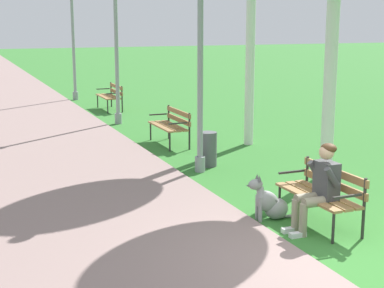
# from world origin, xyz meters

# --- Properties ---
(ground_plane) EXTENTS (120.00, 120.00, 0.00)m
(ground_plane) POSITION_xyz_m (0.00, 0.00, 0.00)
(ground_plane) COLOR #33752D
(park_bench_near) EXTENTS (0.55, 1.50, 0.85)m
(park_bench_near) POSITION_xyz_m (0.59, 1.34, 0.51)
(park_bench_near) COLOR olive
(park_bench_near) RESTS_ON ground
(park_bench_mid) EXTENTS (0.55, 1.50, 0.85)m
(park_bench_mid) POSITION_xyz_m (0.53, 7.44, 0.51)
(park_bench_mid) COLOR olive
(park_bench_mid) RESTS_ON ground
(park_bench_far) EXTENTS (0.55, 1.50, 0.85)m
(park_bench_far) POSITION_xyz_m (0.61, 13.43, 0.51)
(park_bench_far) COLOR olive
(park_bench_far) RESTS_ON ground
(person_seated_on_near_bench) EXTENTS (0.74, 0.49, 1.25)m
(person_seated_on_near_bench) POSITION_xyz_m (0.39, 1.13, 0.68)
(person_seated_on_near_bench) COLOR gray
(person_seated_on_near_bench) RESTS_ON ground
(dog_grey) EXTENTS (0.83, 0.32, 0.71)m
(dog_grey) POSITION_xyz_m (0.00, 1.81, 0.26)
(dog_grey) COLOR gray
(dog_grey) RESTS_ON ground
(lamp_post_near) EXTENTS (0.24, 0.24, 4.37)m
(lamp_post_near) POSITION_xyz_m (0.15, 4.81, 2.26)
(lamp_post_near) COLOR gray
(lamp_post_near) RESTS_ON ground
(lamp_post_mid) EXTENTS (0.24, 0.24, 4.15)m
(lamp_post_mid) POSITION_xyz_m (0.12, 10.73, 2.15)
(lamp_post_mid) COLOR gray
(lamp_post_mid) RESTS_ON ground
(lamp_post_far) EXTENTS (0.24, 0.24, 4.46)m
(lamp_post_far) POSITION_xyz_m (0.02, 16.42, 2.30)
(lamp_post_far) COLOR gray
(lamp_post_far) RESTS_ON ground
(litter_bin) EXTENTS (0.36, 0.36, 0.70)m
(litter_bin) POSITION_xyz_m (0.48, 5.17, 0.35)
(litter_bin) COLOR #515156
(litter_bin) RESTS_ON ground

